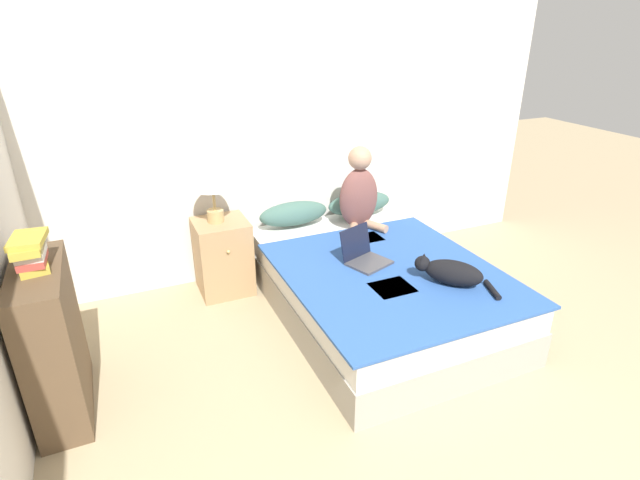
# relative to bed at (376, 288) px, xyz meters

# --- Properties ---
(wall_back) EXTENTS (5.16, 0.05, 2.55)m
(wall_back) POSITION_rel_bed_xyz_m (-0.29, 1.12, 1.04)
(wall_back) COLOR silver
(wall_back) RESTS_ON ground_plane
(bed) EXTENTS (1.49, 2.10, 0.47)m
(bed) POSITION_rel_bed_xyz_m (0.00, 0.00, 0.00)
(bed) COLOR #9E998E
(bed) RESTS_ON ground_plane
(pillow_near) EXTENTS (0.62, 0.23, 0.21)m
(pillow_near) POSITION_rel_bed_xyz_m (-0.33, 0.91, 0.34)
(pillow_near) COLOR #42665B
(pillow_near) RESTS_ON bed
(pillow_far) EXTENTS (0.62, 0.23, 0.21)m
(pillow_far) POSITION_rel_bed_xyz_m (0.33, 0.91, 0.34)
(pillow_far) COLOR #42665B
(pillow_far) RESTS_ON bed
(person_sitting) EXTENTS (0.36, 0.35, 0.71)m
(person_sitting) POSITION_rel_bed_xyz_m (0.17, 0.65, 0.54)
(person_sitting) COLOR brown
(person_sitting) RESTS_ON bed
(cat_tabby) EXTENTS (0.43, 0.53, 0.18)m
(cat_tabby) POSITION_rel_bed_xyz_m (0.28, -0.51, 0.33)
(cat_tabby) COLOR black
(cat_tabby) RESTS_ON bed
(laptop_open) EXTENTS (0.38, 0.38, 0.25)m
(laptop_open) POSITION_rel_bed_xyz_m (-0.11, 0.02, 0.29)
(laptop_open) COLOR #424247
(laptop_open) RESTS_ON bed
(nightstand) EXTENTS (0.43, 0.43, 0.63)m
(nightstand) POSITION_rel_bed_xyz_m (-0.99, 0.84, 0.09)
(nightstand) COLOR tan
(nightstand) RESTS_ON ground_plane
(table_lamp) EXTENTS (0.31, 0.31, 0.50)m
(table_lamp) POSITION_rel_bed_xyz_m (-1.02, 0.86, 0.77)
(table_lamp) COLOR tan
(table_lamp) RESTS_ON nightstand
(bookshelf) EXTENTS (0.27, 0.74, 0.93)m
(bookshelf) POSITION_rel_bed_xyz_m (-2.20, -0.15, 0.23)
(bookshelf) COLOR brown
(bookshelf) RESTS_ON ground_plane
(book_stack_top) EXTENTS (0.19, 0.26, 0.19)m
(book_stack_top) POSITION_rel_bed_xyz_m (-2.20, -0.15, 0.80)
(book_stack_top) COLOR gold
(book_stack_top) RESTS_ON bookshelf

